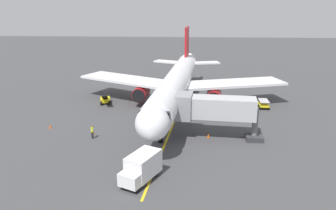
{
  "coord_description": "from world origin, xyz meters",
  "views": [
    {
      "loc": [
        -2.17,
        53.27,
        15.99
      ],
      "look_at": [
        0.43,
        10.92,
        3.0
      ],
      "focal_mm": 36.01,
      "sensor_mm": 36.0,
      "label": 1
    }
  ],
  "objects_px": {
    "jet_bridge": "(208,108)",
    "belt_loader_portside": "(105,99)",
    "safety_cone_nose_right": "(93,132)",
    "airplane": "(176,83)",
    "safety_cone_wing_port": "(208,136)",
    "ground_crew_marshaller": "(92,132)",
    "baggage_cart_starboard_side": "(263,104)",
    "box_truck_near_nose": "(141,168)",
    "safety_cone_nose_left": "(50,126)"
  },
  "relations": [
    {
      "from": "jet_bridge",
      "to": "belt_loader_portside",
      "type": "bearing_deg",
      "value": -39.94
    },
    {
      "from": "safety_cone_nose_right",
      "to": "airplane",
      "type": "bearing_deg",
      "value": -131.39
    },
    {
      "from": "jet_bridge",
      "to": "safety_cone_wing_port",
      "type": "distance_m",
      "value": 3.49
    },
    {
      "from": "jet_bridge",
      "to": "ground_crew_marshaller",
      "type": "bearing_deg",
      "value": 5.15
    },
    {
      "from": "jet_bridge",
      "to": "baggage_cart_starboard_side",
      "type": "bearing_deg",
      "value": -126.81
    },
    {
      "from": "box_truck_near_nose",
      "to": "belt_loader_portside",
      "type": "distance_m",
      "value": 26.25
    },
    {
      "from": "ground_crew_marshaller",
      "to": "safety_cone_nose_right",
      "type": "distance_m",
      "value": 1.68
    },
    {
      "from": "jet_bridge",
      "to": "safety_cone_nose_left",
      "type": "relative_size",
      "value": 20.92
    },
    {
      "from": "jet_bridge",
      "to": "safety_cone_wing_port",
      "type": "relative_size",
      "value": 20.92
    },
    {
      "from": "safety_cone_nose_left",
      "to": "belt_loader_portside",
      "type": "bearing_deg",
      "value": -111.42
    },
    {
      "from": "ground_crew_marshaller",
      "to": "belt_loader_portside",
      "type": "relative_size",
      "value": 0.36
    },
    {
      "from": "belt_loader_portside",
      "to": "safety_cone_nose_left",
      "type": "relative_size",
      "value": 8.6
    },
    {
      "from": "baggage_cart_starboard_side",
      "to": "box_truck_near_nose",
      "type": "bearing_deg",
      "value": 55.87
    },
    {
      "from": "belt_loader_portside",
      "to": "safety_cone_wing_port",
      "type": "xyz_separation_m",
      "value": [
        -16.15,
        13.55,
        -0.44
      ]
    },
    {
      "from": "airplane",
      "to": "ground_crew_marshaller",
      "type": "bearing_deg",
      "value": 53.15
    },
    {
      "from": "box_truck_near_nose",
      "to": "belt_loader_portside",
      "type": "xyz_separation_m",
      "value": [
        9.35,
        -24.52,
        -0.67
      ]
    },
    {
      "from": "jet_bridge",
      "to": "safety_cone_nose_right",
      "type": "height_order",
      "value": "jet_bridge"
    },
    {
      "from": "baggage_cart_starboard_side",
      "to": "belt_loader_portside",
      "type": "bearing_deg",
      "value": -1.83
    },
    {
      "from": "box_truck_near_nose",
      "to": "safety_cone_nose_left",
      "type": "distance_m",
      "value": 19.0
    },
    {
      "from": "airplane",
      "to": "baggage_cart_starboard_side",
      "type": "relative_size",
      "value": 15.3
    },
    {
      "from": "ground_crew_marshaller",
      "to": "baggage_cart_starboard_side",
      "type": "height_order",
      "value": "ground_crew_marshaller"
    },
    {
      "from": "belt_loader_portside",
      "to": "safety_cone_nose_right",
      "type": "bearing_deg",
      "value": 96.93
    },
    {
      "from": "airplane",
      "to": "safety_cone_nose_right",
      "type": "relative_size",
      "value": 73.37
    },
    {
      "from": "box_truck_near_nose",
      "to": "safety_cone_nose_left",
      "type": "relative_size",
      "value": 9.08
    },
    {
      "from": "safety_cone_wing_port",
      "to": "box_truck_near_nose",
      "type": "bearing_deg",
      "value": 58.21
    },
    {
      "from": "jet_bridge",
      "to": "belt_loader_portside",
      "type": "xyz_separation_m",
      "value": [
        16.0,
        -13.4,
        -3.05
      ]
    },
    {
      "from": "airplane",
      "to": "belt_loader_portside",
      "type": "bearing_deg",
      "value": -8.06
    },
    {
      "from": "airplane",
      "to": "safety_cone_nose_right",
      "type": "bearing_deg",
      "value": 48.61
    },
    {
      "from": "belt_loader_portside",
      "to": "airplane",
      "type": "bearing_deg",
      "value": 171.94
    },
    {
      "from": "belt_loader_portside",
      "to": "safety_cone_nose_left",
      "type": "distance_m",
      "value": 12.48
    },
    {
      "from": "jet_bridge",
      "to": "box_truck_near_nose",
      "type": "height_order",
      "value": "jet_bridge"
    },
    {
      "from": "airplane",
      "to": "belt_loader_portside",
      "type": "height_order",
      "value": "airplane"
    },
    {
      "from": "ground_crew_marshaller",
      "to": "baggage_cart_starboard_side",
      "type": "xyz_separation_m",
      "value": [
        -23.45,
        -13.85,
        -0.23
      ]
    },
    {
      "from": "ground_crew_marshaller",
      "to": "belt_loader_portside",
      "type": "xyz_separation_m",
      "value": [
        1.98,
        -14.66,
        -0.17
      ]
    },
    {
      "from": "ground_crew_marshaller",
      "to": "box_truck_near_nose",
      "type": "bearing_deg",
      "value": 126.79
    },
    {
      "from": "baggage_cart_starboard_side",
      "to": "safety_cone_nose_right",
      "type": "distance_m",
      "value": 26.83
    },
    {
      "from": "airplane",
      "to": "belt_loader_portside",
      "type": "distance_m",
      "value": 12.29
    },
    {
      "from": "box_truck_near_nose",
      "to": "baggage_cart_starboard_side",
      "type": "height_order",
      "value": "box_truck_near_nose"
    },
    {
      "from": "box_truck_near_nose",
      "to": "safety_cone_nose_right",
      "type": "height_order",
      "value": "box_truck_near_nose"
    },
    {
      "from": "airplane",
      "to": "ground_crew_marshaller",
      "type": "relative_size",
      "value": 23.6
    },
    {
      "from": "jet_bridge",
      "to": "box_truck_near_nose",
      "type": "distance_m",
      "value": 13.18
    },
    {
      "from": "ground_crew_marshaller",
      "to": "baggage_cart_starboard_side",
      "type": "relative_size",
      "value": 0.65
    },
    {
      "from": "jet_bridge",
      "to": "belt_loader_portside",
      "type": "relative_size",
      "value": 2.43
    },
    {
      "from": "airplane",
      "to": "baggage_cart_starboard_side",
      "type": "distance_m",
      "value": 14.13
    },
    {
      "from": "safety_cone_nose_left",
      "to": "jet_bridge",
      "type": "bearing_deg",
      "value": 175.05
    },
    {
      "from": "jet_bridge",
      "to": "baggage_cart_starboard_side",
      "type": "distance_m",
      "value": 16.02
    },
    {
      "from": "airplane",
      "to": "baggage_cart_starboard_side",
      "type": "xyz_separation_m",
      "value": [
        -13.7,
        -0.85,
        -3.35
      ]
    },
    {
      "from": "box_truck_near_nose",
      "to": "safety_cone_nose_right",
      "type": "xyz_separation_m",
      "value": [
        7.75,
        -11.37,
        -1.11
      ]
    },
    {
      "from": "box_truck_near_nose",
      "to": "safety_cone_nose_right",
      "type": "bearing_deg",
      "value": -55.73
    },
    {
      "from": "jet_bridge",
      "to": "box_truck_near_nose",
      "type": "bearing_deg",
      "value": 59.11
    }
  ]
}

